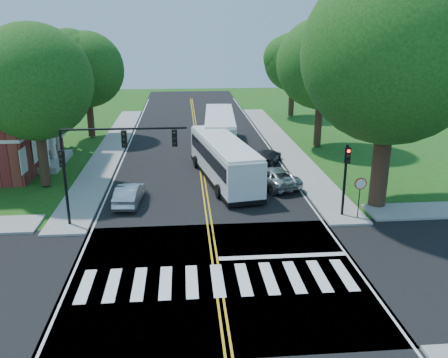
{
  "coord_description": "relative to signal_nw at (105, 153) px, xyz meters",
  "views": [
    {
      "loc": [
        -1.4,
        -19.84,
        11.23
      ],
      "look_at": [
        0.97,
        7.26,
        2.4
      ],
      "focal_mm": 38.0,
      "sensor_mm": 36.0,
      "label": 1
    }
  ],
  "objects": [
    {
      "name": "cross_road",
      "position": [
        5.86,
        -6.43,
        -4.37
      ],
      "size": [
        60.0,
        12.0,
        0.01
      ],
      "primitive_type": "cube",
      "color": "black",
      "rests_on": "ground"
    },
    {
      "name": "ground",
      "position": [
        5.86,
        -6.43,
        -4.38
      ],
      "size": [
        140.0,
        140.0,
        0.0
      ],
      "primitive_type": "plane",
      "color": "#224E13",
      "rests_on": "ground"
    },
    {
      "name": "bus_lead",
      "position": [
        7.41,
        7.86,
        -2.72
      ],
      "size": [
        4.66,
        12.35,
        3.13
      ],
      "rotation": [
        0.0,
        0.0,
        3.31
      ],
      "color": "white",
      "rests_on": "road"
    },
    {
      "name": "suv",
      "position": [
        10.86,
        6.24,
        -3.67
      ],
      "size": [
        3.97,
        5.5,
        1.39
      ],
      "primitive_type": "imported",
      "rotation": [
        0.0,
        0.0,
        3.51
      ],
      "color": "#AFB2B7",
      "rests_on": "road"
    },
    {
      "name": "crosswalk",
      "position": [
        5.86,
        -6.93,
        -4.36
      ],
      "size": [
        12.6,
        3.0,
        0.01
      ],
      "primitive_type": "cube",
      "color": "silver",
      "rests_on": "road"
    },
    {
      "name": "sidewalk_nw",
      "position": [
        -2.44,
        18.57,
        -4.3
      ],
      "size": [
        2.6,
        40.0,
        0.15
      ],
      "primitive_type": "cube",
      "color": "gray",
      "rests_on": "ground"
    },
    {
      "name": "hatchback",
      "position": [
        0.8,
        3.41,
        -3.68
      ],
      "size": [
        1.81,
        4.27,
        1.37
      ],
      "primitive_type": "imported",
      "rotation": [
        0.0,
        0.0,
        3.05
      ],
      "color": "silver",
      "rests_on": "road"
    },
    {
      "name": "bus_follow",
      "position": [
        7.91,
        18.05,
        -2.64
      ],
      "size": [
        3.67,
        12.76,
        3.26
      ],
      "rotation": [
        0.0,
        0.0,
        3.08
      ],
      "color": "white",
      "rests_on": "road"
    },
    {
      "name": "stop_sign",
      "position": [
        14.86,
        -0.45,
        -2.35
      ],
      "size": [
        0.76,
        0.08,
        2.53
      ],
      "color": "black",
      "rests_on": "ground"
    },
    {
      "name": "tree_west_far",
      "position": [
        -5.14,
        23.57,
        2.62
      ],
      "size": [
        7.6,
        7.6,
        10.67
      ],
      "color": "black",
      "rests_on": "ground"
    },
    {
      "name": "tree_east_far",
      "position": [
        18.36,
        33.57,
        2.48
      ],
      "size": [
        7.2,
        7.2,
        10.34
      ],
      "color": "black",
      "rests_on": "ground"
    },
    {
      "name": "dark_sedan",
      "position": [
        11.47,
        11.94,
        -3.72
      ],
      "size": [
        3.3,
        4.82,
        1.3
      ],
      "primitive_type": "imported",
      "rotation": [
        0.0,
        0.0,
        2.77
      ],
      "color": "black",
      "rests_on": "road"
    },
    {
      "name": "signal_ne",
      "position": [
        14.06,
        0.01,
        -1.41
      ],
      "size": [
        0.3,
        0.46,
        4.4
      ],
      "color": "black",
      "rests_on": "ground"
    },
    {
      "name": "tree_ne_big",
      "position": [
        16.86,
        1.57,
        5.24
      ],
      "size": [
        10.8,
        10.8,
        14.91
      ],
      "color": "black",
      "rests_on": "ground"
    },
    {
      "name": "stop_bar",
      "position": [
        9.36,
        -4.83,
        -4.36
      ],
      "size": [
        6.6,
        0.4,
        0.01
      ],
      "primitive_type": "cube",
      "color": "silver",
      "rests_on": "road"
    },
    {
      "name": "tree_east_mid",
      "position": [
        17.36,
        17.57,
        3.48
      ],
      "size": [
        8.4,
        8.4,
        11.93
      ],
      "color": "black",
      "rests_on": "ground"
    },
    {
      "name": "road",
      "position": [
        5.86,
        11.57,
        -4.37
      ],
      "size": [
        14.0,
        96.0,
        0.01
      ],
      "primitive_type": "cube",
      "color": "black",
      "rests_on": "ground"
    },
    {
      "name": "sidewalk_ne",
      "position": [
        14.16,
        18.57,
        -4.3
      ],
      "size": [
        2.6,
        40.0,
        0.15
      ],
      "primitive_type": "cube",
      "color": "gray",
      "rests_on": "ground"
    },
    {
      "name": "edge_line_e",
      "position": [
        12.66,
        15.57,
        -4.36
      ],
      "size": [
        0.12,
        70.0,
        0.01
      ],
      "primitive_type": "cube",
      "color": "silver",
      "rests_on": "road"
    },
    {
      "name": "edge_line_w",
      "position": [
        -0.94,
        15.57,
        -4.36
      ],
      "size": [
        0.12,
        70.0,
        0.01
      ],
      "primitive_type": "cube",
      "color": "silver",
      "rests_on": "road"
    },
    {
      "name": "signal_nw",
      "position": [
        0.0,
        0.0,
        0.0
      ],
      "size": [
        7.15,
        0.46,
        5.66
      ],
      "color": "black",
      "rests_on": "ground"
    },
    {
      "name": "center_line",
      "position": [
        5.86,
        15.57,
        -4.36
      ],
      "size": [
        0.36,
        70.0,
        0.01
      ],
      "primitive_type": "cube",
      "color": "gold",
      "rests_on": "road"
    },
    {
      "name": "tree_west_near",
      "position": [
        -5.64,
        7.57,
        3.15
      ],
      "size": [
        8.0,
        8.0,
        11.4
      ],
      "color": "black",
      "rests_on": "ground"
    }
  ]
}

